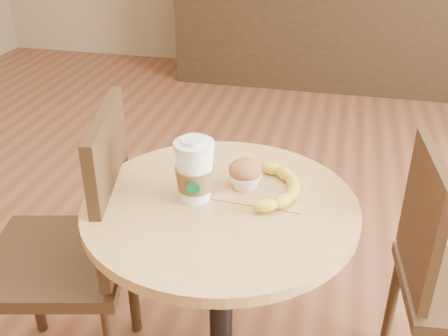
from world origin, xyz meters
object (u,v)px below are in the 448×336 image
coffee_cup (195,172)px  chair_left (78,246)px  muffin (245,174)px  banana (279,187)px  cafe_table (221,264)px

coffee_cup → chair_left: bearing=168.8°
chair_left → coffee_cup: (0.38, -0.00, 0.30)m
muffin → banana: bearing=-6.0°
banana → cafe_table: bearing=-152.0°
chair_left → muffin: 0.57m
muffin → coffee_cup: bearing=-145.0°
cafe_table → banana: size_ratio=2.82×
coffee_cup → muffin: coffee_cup is taller
cafe_table → muffin: (0.05, 0.09, 0.25)m
muffin → banana: 0.10m
cafe_table → muffin: bearing=60.3°
chair_left → cafe_table: bearing=75.9°
coffee_cup → banana: (0.21, 0.07, -0.06)m
cafe_table → chair_left: chair_left is taller
cafe_table → coffee_cup: coffee_cup is taller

